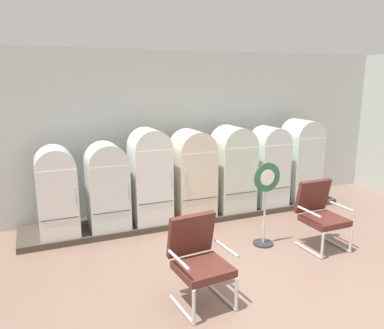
{
  "coord_description": "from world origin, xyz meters",
  "views": [
    {
      "loc": [
        -2.67,
        -3.3,
        2.59
      ],
      "look_at": [
        -0.13,
        2.75,
        1.08
      ],
      "focal_mm": 35.87,
      "sensor_mm": 36.0,
      "label": 1
    }
  ],
  "objects": [
    {
      "name": "display_plinth",
      "position": [
        0.0,
        3.02,
        0.05
      ],
      "size": [
        6.1,
        0.95,
        0.1
      ],
      "primitive_type": "cube",
      "color": "#433A30",
      "rests_on": "ground"
    },
    {
      "name": "armchair_right",
      "position": [
        1.31,
        1.08,
        0.56
      ],
      "size": [
        0.66,
        0.69,
        1.03
      ],
      "color": "silver",
      "rests_on": "ground"
    },
    {
      "name": "refrigerator_6",
      "position": [
        2.36,
        2.91,
        0.98
      ],
      "size": [
        0.67,
        0.67,
        1.64
      ],
      "color": "silver",
      "rests_on": "display_plinth"
    },
    {
      "name": "refrigerator_0",
      "position": [
        -2.39,
        2.92,
        0.86
      ],
      "size": [
        0.61,
        0.69,
        1.42
      ],
      "color": "white",
      "rests_on": "display_plinth"
    },
    {
      "name": "refrigerator_2",
      "position": [
        -0.85,
        2.89,
        0.97
      ],
      "size": [
        0.65,
        0.63,
        1.63
      ],
      "color": "white",
      "rests_on": "display_plinth"
    },
    {
      "name": "ground",
      "position": [
        0.0,
        0.0,
        -0.03
      ],
      "size": [
        12.0,
        10.0,
        0.05
      ],
      "primitive_type": "cube",
      "color": "#866859"
    },
    {
      "name": "refrigerator_5",
      "position": [
        1.58,
        2.89,
        0.92
      ],
      "size": [
        0.63,
        0.62,
        1.55
      ],
      "color": "white",
      "rests_on": "display_plinth"
    },
    {
      "name": "refrigerator_3",
      "position": [
        -0.04,
        2.93,
        0.92
      ],
      "size": [
        0.7,
        0.7,
        1.56
      ],
      "color": "beige",
      "rests_on": "display_plinth"
    },
    {
      "name": "sign_stand",
      "position": [
        0.55,
        1.44,
        0.64
      ],
      "size": [
        0.45,
        0.32,
        1.33
      ],
      "color": "#2D2D30",
      "rests_on": "ground"
    },
    {
      "name": "back_wall",
      "position": [
        0.0,
        3.66,
        1.55
      ],
      "size": [
        11.76,
        0.12,
        3.07
      ],
      "color": "silver",
      "rests_on": "ground"
    },
    {
      "name": "armchair_left",
      "position": [
        -1.02,
        0.43,
        0.56
      ],
      "size": [
        0.69,
        0.73,
        1.03
      ],
      "color": "silver",
      "rests_on": "ground"
    },
    {
      "name": "refrigerator_4",
      "position": [
        0.79,
        2.93,
        0.94
      ],
      "size": [
        0.7,
        0.7,
        1.59
      ],
      "color": "silver",
      "rests_on": "display_plinth"
    },
    {
      "name": "refrigerator_1",
      "position": [
        -1.6,
        2.9,
        0.86
      ],
      "size": [
        0.65,
        0.64,
        1.44
      ],
      "color": "silver",
      "rests_on": "display_plinth"
    }
  ]
}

